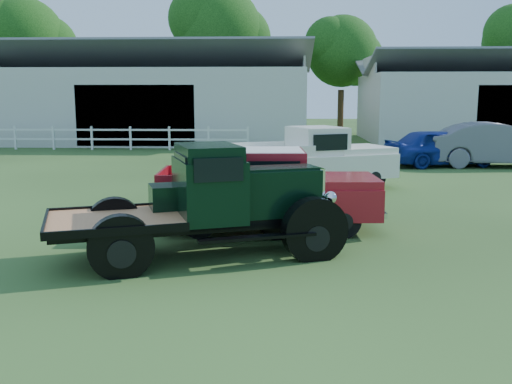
# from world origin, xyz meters

# --- Properties ---
(ground) EXTENTS (120.00, 120.00, 0.00)m
(ground) POSITION_xyz_m (0.00, 0.00, 0.00)
(ground) COLOR #273B18
(shed_left) EXTENTS (18.80, 10.20, 5.60)m
(shed_left) POSITION_xyz_m (-7.00, 26.00, 2.80)
(shed_left) COLOR #9D9987
(shed_left) RESTS_ON ground
(shed_right) EXTENTS (16.80, 9.20, 5.20)m
(shed_right) POSITION_xyz_m (14.00, 27.00, 2.60)
(shed_right) COLOR #9D9987
(shed_right) RESTS_ON ground
(fence_rail) EXTENTS (14.20, 0.16, 1.20)m
(fence_rail) POSITION_xyz_m (-8.00, 20.00, 0.60)
(fence_rail) COLOR white
(fence_rail) RESTS_ON ground
(tree_a) EXTENTS (6.30, 6.30, 10.50)m
(tree_a) POSITION_xyz_m (-18.00, 33.00, 5.25)
(tree_a) COLOR black
(tree_a) RESTS_ON ground
(tree_b) EXTENTS (6.90, 6.90, 11.50)m
(tree_b) POSITION_xyz_m (-4.00, 34.00, 5.75)
(tree_b) COLOR black
(tree_b) RESTS_ON ground
(tree_c) EXTENTS (5.40, 5.40, 9.00)m
(tree_c) POSITION_xyz_m (5.00, 33.00, 4.50)
(tree_c) COLOR black
(tree_c) RESTS_ON ground
(vintage_flatbed) EXTENTS (5.25, 3.45, 1.93)m
(vintage_flatbed) POSITION_xyz_m (-0.68, 0.72, 0.97)
(vintage_flatbed) COLOR black
(vintage_flatbed) RESTS_ON ground
(red_pickup) EXTENTS (4.70, 2.00, 1.69)m
(red_pickup) POSITION_xyz_m (0.38, 2.76, 0.84)
(red_pickup) COLOR maroon
(red_pickup) RESTS_ON ground
(white_pickup) EXTENTS (5.28, 3.71, 1.81)m
(white_pickup) POSITION_xyz_m (1.62, 7.92, 0.90)
(white_pickup) COLOR white
(white_pickup) RESTS_ON ground
(misc_car_blue) EXTENTS (4.64, 2.74, 1.48)m
(misc_car_blue) POSITION_xyz_m (6.92, 13.77, 0.74)
(misc_car_blue) COLOR navy
(misc_car_blue) RESTS_ON ground
(misc_car_grey) EXTENTS (5.28, 2.03, 1.72)m
(misc_car_grey) POSITION_xyz_m (9.01, 13.68, 0.86)
(misc_car_grey) COLOR #585A65
(misc_car_grey) RESTS_ON ground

